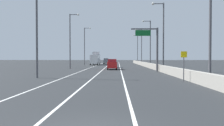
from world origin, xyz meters
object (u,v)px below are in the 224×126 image
object	(u,v)px
speed_advisory_sign	(184,64)
lamp_post_right_near	(208,9)
overhead_sign_gantry	(153,44)
lamp_post_right_third	(149,41)
lamp_post_left_near	(39,21)
lamp_post_left_far	(85,44)
box_truck	(95,59)
car_red_2	(112,64)
car_black_1	(113,63)
lamp_post_right_fourth	(141,45)
lamp_post_right_fifth	(137,47)
lamp_post_left_mid	(71,38)
lamp_post_right_second	(162,33)
car_gray_0	(106,61)

from	to	relation	value
speed_advisory_sign	lamp_post_right_near	world-z (taller)	lamp_post_right_near
overhead_sign_gantry	lamp_post_right_third	xyz separation A→B (m)	(2.02, 19.48, 1.95)
speed_advisory_sign	lamp_post_left_near	world-z (taller)	lamp_post_left_near
lamp_post_left_far	box_truck	xyz separation A→B (m)	(2.89, 3.22, -4.70)
lamp_post_left_near	car_red_2	distance (m)	21.98
car_black_1	box_truck	world-z (taller)	box_truck
overhead_sign_gantry	lamp_post_right_near	xyz separation A→B (m)	(1.97, -19.42, 1.95)
lamp_post_right_fourth	speed_advisory_sign	bearing A→B (deg)	-91.37
lamp_post_right_fourth	lamp_post_right_fifth	world-z (taller)	same
lamp_post_left_near	box_truck	size ratio (longest dim) A/B	1.25
lamp_post_right_fifth	lamp_post_left_mid	xyz separation A→B (m)	(-18.15, -48.45, 0.00)
lamp_post_left_near	lamp_post_left_far	world-z (taller)	same
lamp_post_right_near	lamp_post_right_fourth	size ratio (longest dim) A/B	1.00
lamp_post_right_second	lamp_post_right_fifth	xyz separation A→B (m)	(0.51, 58.34, 0.00)
lamp_post_right_near	lamp_post_right_third	world-z (taller)	same
lamp_post_right_near	car_black_1	bearing A→B (deg)	105.13
lamp_post_right_second	car_gray_0	size ratio (longest dim) A/B	2.80
lamp_post_right_fourth	overhead_sign_gantry	bearing A→B (deg)	-92.63
speed_advisory_sign	lamp_post_left_mid	world-z (taller)	lamp_post_left_mid
lamp_post_right_fifth	lamp_post_left_near	world-z (taller)	same
lamp_post_left_near	car_black_1	xyz separation A→B (m)	(8.06, 27.90, -5.68)
speed_advisory_sign	car_gray_0	size ratio (longest dim) A/B	0.71
car_gray_0	lamp_post_left_near	bearing A→B (deg)	-94.71
lamp_post_right_fourth	lamp_post_left_near	distance (m)	55.05
overhead_sign_gantry	car_red_2	size ratio (longest dim) A/B	1.66
lamp_post_left_mid	lamp_post_left_far	bearing A→B (deg)	90.32
lamp_post_left_mid	lamp_post_left_far	world-z (taller)	same
lamp_post_right_third	car_gray_0	world-z (taller)	lamp_post_right_third
lamp_post_left_far	car_black_1	world-z (taller)	lamp_post_left_far
lamp_post_right_second	lamp_post_left_near	world-z (taller)	same
lamp_post_left_near	car_gray_0	xyz separation A→B (m)	(4.97, 60.33, -5.63)
car_black_1	car_red_2	world-z (taller)	car_red_2
lamp_post_left_far	speed_advisory_sign	bearing A→B (deg)	-71.79
lamp_post_right_second	car_black_1	distance (m)	17.83
lamp_post_left_near	speed_advisory_sign	bearing A→B (deg)	-14.03
box_truck	lamp_post_right_fifth	bearing A→B (deg)	54.89
car_red_2	lamp_post_right_second	bearing A→B (deg)	-35.35
lamp_post_right_near	lamp_post_left_near	size ratio (longest dim) A/B	1.00
lamp_post_right_near	lamp_post_right_fifth	distance (m)	77.79
car_gray_0	car_red_2	world-z (taller)	car_gray_0
speed_advisory_sign	overhead_sign_gantry	bearing A→B (deg)	91.46
overhead_sign_gantry	car_red_2	world-z (taller)	overhead_sign_gantry
lamp_post_right_second	lamp_post_left_mid	distance (m)	20.22
overhead_sign_gantry	lamp_post_left_near	size ratio (longest dim) A/B	0.63
lamp_post_right_fifth	car_gray_0	xyz separation A→B (m)	(-12.36, -11.46, -5.63)
lamp_post_left_far	box_truck	distance (m)	6.39
speed_advisory_sign	lamp_post_left_far	size ratio (longest dim) A/B	0.25
overhead_sign_gantry	speed_advisory_sign	distance (m)	17.60
lamp_post_left_mid	car_gray_0	world-z (taller)	lamp_post_left_mid
lamp_post_left_mid	car_black_1	distance (m)	11.49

